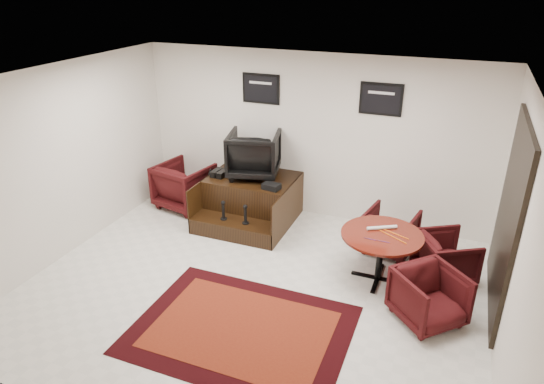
{
  "coord_description": "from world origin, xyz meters",
  "views": [
    {
      "loc": [
        2.26,
        -4.97,
        3.91
      ],
      "look_at": [
        -0.07,
        0.9,
        1.05
      ],
      "focal_mm": 32.0,
      "sensor_mm": 36.0,
      "label": 1
    }
  ],
  "objects_px": {
    "shine_chair": "(254,152)",
    "meeting_table": "(382,240)",
    "armchair_side": "(184,183)",
    "shine_podium": "(251,201)",
    "table_chair_back": "(390,229)",
    "table_chair_window": "(446,255)",
    "table_chair_corner": "(429,295)"
  },
  "relations": [
    {
      "from": "shine_chair",
      "to": "table_chair_window",
      "type": "xyz_separation_m",
      "value": [
        3.23,
        -0.78,
        -0.82
      ]
    },
    {
      "from": "table_chair_back",
      "to": "shine_podium",
      "type": "bearing_deg",
      "value": 6.41
    },
    {
      "from": "table_chair_back",
      "to": "table_chair_window",
      "type": "xyz_separation_m",
      "value": [
        0.84,
        -0.44,
        -0.01
      ]
    },
    {
      "from": "armchair_side",
      "to": "table_chair_window",
      "type": "bearing_deg",
      "value": -176.98
    },
    {
      "from": "table_chair_back",
      "to": "meeting_table",
      "type": "bearing_deg",
      "value": 100.3
    },
    {
      "from": "table_chair_back",
      "to": "table_chair_corner",
      "type": "distance_m",
      "value": 1.65
    },
    {
      "from": "table_chair_corner",
      "to": "table_chair_window",
      "type": "bearing_deg",
      "value": 38.51
    },
    {
      "from": "table_chair_back",
      "to": "table_chair_window",
      "type": "distance_m",
      "value": 0.94
    },
    {
      "from": "shine_chair",
      "to": "table_chair_corner",
      "type": "height_order",
      "value": "shine_chair"
    },
    {
      "from": "meeting_table",
      "to": "table_chair_window",
      "type": "distance_m",
      "value": 0.97
    },
    {
      "from": "table_chair_back",
      "to": "table_chair_corner",
      "type": "bearing_deg",
      "value": 126.32
    },
    {
      "from": "shine_chair",
      "to": "table_chair_window",
      "type": "distance_m",
      "value": 3.42
    },
    {
      "from": "shine_podium",
      "to": "shine_chair",
      "type": "height_order",
      "value": "shine_chair"
    },
    {
      "from": "shine_podium",
      "to": "meeting_table",
      "type": "xyz_separation_m",
      "value": [
        2.39,
        -1.02,
        0.28
      ]
    },
    {
      "from": "shine_chair",
      "to": "armchair_side",
      "type": "distance_m",
      "value": 1.52
    },
    {
      "from": "table_chair_back",
      "to": "table_chair_window",
      "type": "relative_size",
      "value": 1.02
    },
    {
      "from": "meeting_table",
      "to": "table_chair_back",
      "type": "distance_m",
      "value": 0.87
    },
    {
      "from": "armchair_side",
      "to": "shine_chair",
      "type": "bearing_deg",
      "value": -163.59
    },
    {
      "from": "armchair_side",
      "to": "meeting_table",
      "type": "distance_m",
      "value": 3.86
    },
    {
      "from": "shine_podium",
      "to": "table_chair_window",
      "type": "xyz_separation_m",
      "value": [
        3.23,
        -0.63,
        0.01
      ]
    },
    {
      "from": "shine_podium",
      "to": "shine_chair",
      "type": "distance_m",
      "value": 0.85
    },
    {
      "from": "shine_podium",
      "to": "shine_chair",
      "type": "xyz_separation_m",
      "value": [
        0.0,
        0.15,
        0.83
      ]
    },
    {
      "from": "table_chair_back",
      "to": "table_chair_corner",
      "type": "xyz_separation_m",
      "value": [
        0.71,
        -1.49,
        0.01
      ]
    },
    {
      "from": "shine_podium",
      "to": "table_chair_window",
      "type": "height_order",
      "value": "shine_podium"
    },
    {
      "from": "meeting_table",
      "to": "table_chair_window",
      "type": "relative_size",
      "value": 1.52
    },
    {
      "from": "armchair_side",
      "to": "table_chair_corner",
      "type": "relative_size",
      "value": 1.2
    },
    {
      "from": "shine_chair",
      "to": "armchair_side",
      "type": "bearing_deg",
      "value": -8.47
    },
    {
      "from": "armchair_side",
      "to": "shine_podium",
      "type": "bearing_deg",
      "value": -170.03
    },
    {
      "from": "shine_chair",
      "to": "meeting_table",
      "type": "distance_m",
      "value": 2.71
    },
    {
      "from": "shine_podium",
      "to": "table_chair_corner",
      "type": "bearing_deg",
      "value": -28.44
    },
    {
      "from": "table_chair_corner",
      "to": "meeting_table",
      "type": "bearing_deg",
      "value": 92.8
    },
    {
      "from": "meeting_table",
      "to": "table_chair_back",
      "type": "height_order",
      "value": "table_chair_back"
    }
  ]
}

